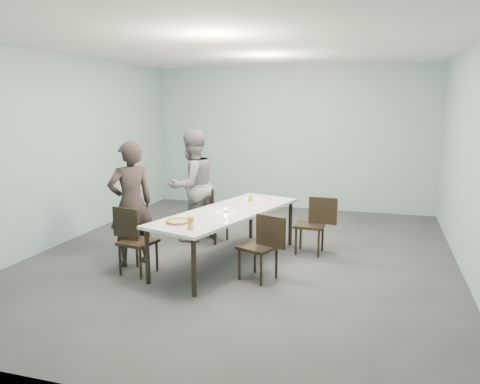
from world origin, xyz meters
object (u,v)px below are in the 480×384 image
(chair_far_right, at_px, (315,221))
(diner_near, at_px, (131,204))
(amber_tumbler, at_px, (250,199))
(beer_glass, at_px, (191,223))
(table, at_px, (227,215))
(pizza, at_px, (178,222))
(diner_far, at_px, (192,186))
(tealight, at_px, (226,210))
(side_plate, at_px, (214,219))
(chair_far_left, at_px, (209,210))
(chair_near_left, at_px, (133,236))
(water_tumbler, at_px, (191,226))
(chair_near_right, at_px, (263,243))

(chair_far_right, distance_m, diner_near, 2.70)
(diner_near, relative_size, amber_tumbler, 21.72)
(beer_glass, distance_m, amber_tumbler, 1.81)
(table, relative_size, pizza, 8.08)
(chair_far_right, xyz_separation_m, diner_far, (-2.04, 0.17, 0.41))
(diner_far, relative_size, tealight, 32.43)
(table, bearing_deg, beer_glass, -95.70)
(diner_near, relative_size, side_plate, 9.66)
(diner_far, bearing_deg, amber_tumbler, 110.25)
(chair_far_left, distance_m, amber_tumbler, 0.86)
(chair_far_left, distance_m, tealight, 1.24)
(diner_far, xyz_separation_m, pizza, (0.54, -1.75, -0.14))
(chair_near_left, relative_size, beer_glass, 5.80)
(diner_near, relative_size, water_tumbler, 19.31)
(chair_near_left, distance_m, diner_near, 0.51)
(chair_far_right, relative_size, beer_glass, 5.80)
(side_plate, height_order, tealight, tealight)
(pizza, bearing_deg, side_plate, 41.60)
(diner_far, xyz_separation_m, beer_glass, (0.80, -1.98, -0.08))
(table, height_order, diner_near, diner_near)
(diner_near, distance_m, diner_far, 1.41)
(diner_near, height_order, diner_far, diner_far)
(pizza, distance_m, water_tumbler, 0.35)
(diner_near, height_order, amber_tumbler, diner_near)
(chair_far_right, bearing_deg, table, 35.93)
(diner_far, xyz_separation_m, tealight, (0.91, -0.98, -0.14))
(table, bearing_deg, amber_tumbler, 79.47)
(chair_near_right, xyz_separation_m, chair_far_right, (0.48, 1.29, 0.00))
(amber_tumbler, bearing_deg, chair_near_left, -129.14)
(water_tumbler, relative_size, amber_tumbler, 1.12)
(chair_near_right, height_order, chair_far_right, same)
(chair_far_right, bearing_deg, chair_near_left, 36.87)
(chair_far_right, distance_m, tealight, 1.42)
(chair_near_right, distance_m, side_plate, 0.71)
(chair_far_left, xyz_separation_m, water_tumbler, (0.54, -2.02, 0.29))
(diner_far, relative_size, water_tumbler, 20.18)
(chair_near_left, xyz_separation_m, diner_far, (0.16, 1.67, 0.41))
(chair_near_right, relative_size, tealight, 15.54)
(chair_far_left, relative_size, water_tumbler, 9.67)
(chair_near_left, bearing_deg, pizza, 3.97)
(water_tumbler, bearing_deg, amber_tumbler, 82.43)
(diner_far, relative_size, beer_glass, 12.11)
(table, xyz_separation_m, chair_far_left, (-0.64, 0.95, -0.19))
(water_tumbler, bearing_deg, diner_far, 112.24)
(chair_near_right, height_order, beer_glass, beer_glass)
(chair_far_right, height_order, beer_glass, beer_glass)
(chair_far_left, height_order, water_tumbler, chair_far_left)
(chair_far_right, relative_size, amber_tumbler, 10.88)
(diner_near, height_order, side_plate, diner_near)
(beer_glass, xyz_separation_m, amber_tumbler, (0.24, 1.79, -0.03))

